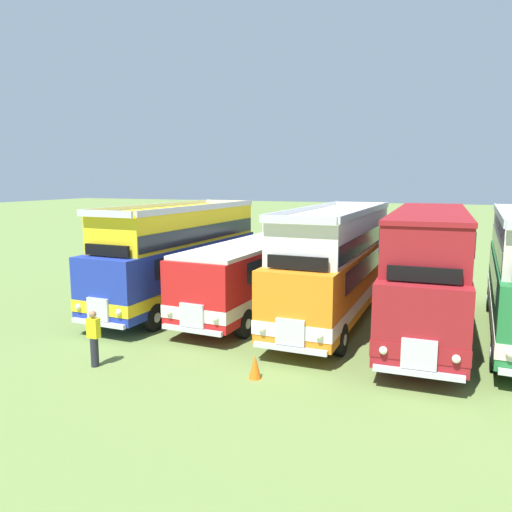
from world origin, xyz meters
TOP-DOWN VIEW (x-y plane):
  - ground_plane at (0.00, 0.00)m, footprint 200.00×200.00m
  - bus_first_in_row at (-10.37, -0.13)m, footprint 3.06×10.64m
  - bus_second_in_row at (-6.91, 0.03)m, footprint 3.11×10.14m
  - bus_third_in_row at (-3.45, 0.05)m, footprint 2.84×11.06m
  - bus_fourth_in_row at (-0.00, -0.27)m, footprint 2.71×11.56m
  - cone_near_end at (-4.29, -6.65)m, footprint 0.36×0.36m
  - marshal_person at (-9.12, -7.55)m, footprint 0.36×0.24m

SIDE VIEW (x-z plane):
  - ground_plane at x=0.00m, z-range 0.00..0.00m
  - cone_near_end at x=-4.29m, z-range 0.00..0.69m
  - marshal_person at x=-9.12m, z-range 0.02..1.75m
  - bus_second_in_row at x=-6.91m, z-range 0.26..3.25m
  - bus_first_in_row at x=-10.37m, z-range 0.10..4.62m
  - bus_third_in_row at x=-3.45m, z-range 0.10..4.62m
  - bus_fourth_in_row at x=0.00m, z-range 0.23..4.72m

